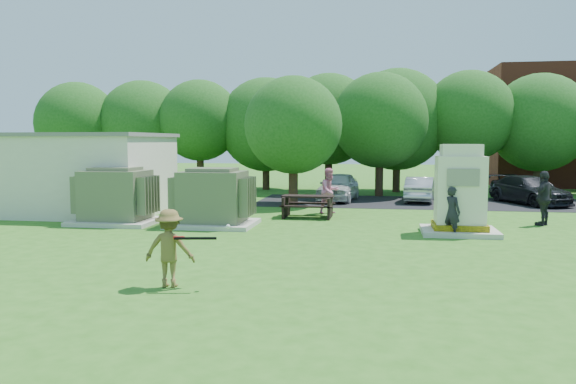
% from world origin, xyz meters
% --- Properties ---
extents(ground, '(120.00, 120.00, 0.00)m').
position_xyz_m(ground, '(0.00, 0.00, 0.00)').
color(ground, '#2D6619').
rests_on(ground, ground).
extents(service_building, '(10.00, 5.00, 3.20)m').
position_xyz_m(service_building, '(-11.00, 7.00, 1.60)').
color(service_building, beige).
rests_on(service_building, ground).
extents(service_building_roof, '(10.20, 5.20, 0.15)m').
position_xyz_m(service_building_roof, '(-11.00, 7.00, 3.27)').
color(service_building_roof, slate).
rests_on(service_building_roof, service_building).
extents(parking_strip, '(20.00, 6.00, 0.01)m').
position_xyz_m(parking_strip, '(7.00, 13.50, 0.01)').
color(parking_strip, '#232326').
rests_on(parking_strip, ground).
extents(transformer_left, '(3.00, 2.40, 2.07)m').
position_xyz_m(transformer_left, '(-6.50, 4.50, 0.97)').
color(transformer_left, beige).
rests_on(transformer_left, ground).
extents(transformer_right, '(3.00, 2.40, 2.07)m').
position_xyz_m(transformer_right, '(-2.80, 4.50, 0.97)').
color(transformer_right, beige).
rests_on(transformer_right, ground).
extents(generator_cabinet, '(2.40, 1.96, 2.92)m').
position_xyz_m(generator_cabinet, '(5.65, 4.11, 1.28)').
color(generator_cabinet, beige).
rests_on(generator_cabinet, ground).
extents(picnic_table, '(2.04, 1.53, 0.87)m').
position_xyz_m(picnic_table, '(0.26, 7.26, 0.55)').
color(picnic_table, black).
rests_on(picnic_table, ground).
extents(batter, '(1.08, 0.66, 1.62)m').
position_xyz_m(batter, '(-1.19, -3.80, 0.81)').
color(batter, brown).
rests_on(batter, ground).
extents(person_by_generator, '(0.69, 0.66, 1.60)m').
position_xyz_m(person_by_generator, '(5.33, 3.49, 0.80)').
color(person_by_generator, black).
rests_on(person_by_generator, ground).
extents(person_at_picnic, '(1.17, 1.16, 1.91)m').
position_xyz_m(person_at_picnic, '(1.01, 8.58, 0.95)').
color(person_at_picnic, pink).
rests_on(person_at_picnic, ground).
extents(person_walking_right, '(1.09, 1.21, 1.97)m').
position_xyz_m(person_walking_right, '(8.88, 6.50, 0.99)').
color(person_walking_right, '#232328').
rests_on(person_walking_right, ground).
extents(car_white, '(2.14, 4.37, 1.44)m').
position_xyz_m(car_white, '(0.97, 13.79, 0.72)').
color(car_white, silver).
rests_on(car_white, ground).
extents(car_silver_a, '(1.78, 3.93, 1.25)m').
position_xyz_m(car_silver_a, '(5.05, 13.99, 0.62)').
color(car_silver_a, '#B1B1B6').
rests_on(car_silver_a, ground).
extents(car_dark, '(3.61, 5.02, 1.35)m').
position_xyz_m(car_dark, '(10.17, 13.77, 0.68)').
color(car_dark, black).
rests_on(car_dark, ground).
extents(batting_equipment, '(1.12, 0.43, 0.29)m').
position_xyz_m(batting_equipment, '(-0.54, -3.92, 1.10)').
color(batting_equipment, black).
rests_on(batting_equipment, ground).
extents(tree_row, '(41.30, 13.30, 7.30)m').
position_xyz_m(tree_row, '(1.75, 18.50, 4.15)').
color(tree_row, '#47301E').
rests_on(tree_row, ground).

